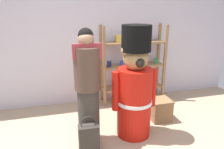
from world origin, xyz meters
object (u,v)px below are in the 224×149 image
merchandise_shelf (133,64)px  teddy_bear_guard (135,88)px  person_shopper (88,87)px  display_crate (160,109)px  shopping_bag (89,138)px

merchandise_shelf → teddy_bear_guard: (-0.41, -1.21, -0.02)m
person_shopper → teddy_bear_guard: bearing=0.8°
teddy_bear_guard → display_crate: (0.60, 0.30, -0.58)m
shopping_bag → display_crate: shopping_bag is taller
teddy_bear_guard → shopping_bag: (-0.73, -0.25, -0.56)m
teddy_bear_guard → person_shopper: size_ratio=1.01×
teddy_bear_guard → person_shopper: teddy_bear_guard is taller
merchandise_shelf → shopping_bag: 1.95m
merchandise_shelf → person_shopper: person_shopper is taller
person_shopper → display_crate: size_ratio=4.38×
merchandise_shelf → shopping_bag: bearing=-128.1°
person_shopper → shopping_bag: size_ratio=3.08×
teddy_bear_guard → display_crate: bearing=26.2°
person_shopper → display_crate: person_shopper is taller
merchandise_shelf → shopping_bag: (-1.14, -1.46, -0.59)m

